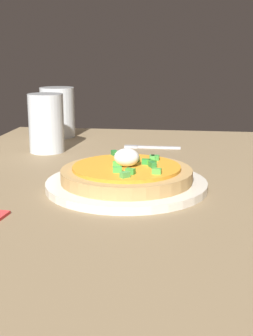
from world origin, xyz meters
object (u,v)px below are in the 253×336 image
plate (127,184)px  fork (147,147)px  cup_far (46,126)px  pizza (127,173)px  cup_near (58,115)px

plate → fork: bearing=-1.1°
fork → cup_far: bearing=17.1°
plate → pizza: bearing=-94.7°
plate → fork: plate is taller
pizza → cup_far: bearing=39.6°
pizza → fork: 29.62cm
cup_far → fork: cup_far is taller
fork → cup_near: bearing=-25.1°
cup_far → fork: bearing=-73.5°
cup_far → fork: size_ratio=0.98×
fork → plate: bearing=89.5°
plate → cup_near: bearing=28.4°
cup_near → fork: (-10.72, -22.34, -5.06)cm
plate → cup_near: 46.02cm
fork → pizza: bearing=89.5°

